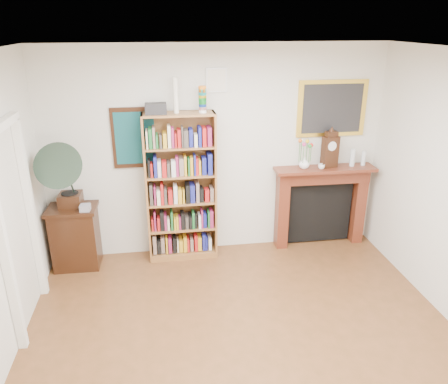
% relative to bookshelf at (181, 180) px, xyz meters
% --- Properties ---
extents(room, '(4.51, 5.01, 2.81)m').
position_rel_bookshelf_xyz_m(room, '(0.50, -2.32, 0.29)').
color(room, '#553619').
rests_on(room, ground).
extents(door_casing, '(0.08, 1.02, 2.17)m').
position_rel_bookshelf_xyz_m(door_casing, '(-1.71, -1.12, 0.15)').
color(door_casing, white).
rests_on(door_casing, left_wall).
extents(teal_poster, '(0.58, 0.04, 0.78)m').
position_rel_bookshelf_xyz_m(teal_poster, '(-0.55, 0.16, 0.54)').
color(teal_poster, black).
rests_on(teal_poster, back_wall).
extents(small_picture, '(0.26, 0.04, 0.30)m').
position_rel_bookshelf_xyz_m(small_picture, '(0.50, 0.16, 1.24)').
color(small_picture, white).
rests_on(small_picture, back_wall).
extents(gilt_painting, '(0.95, 0.04, 0.75)m').
position_rel_bookshelf_xyz_m(gilt_painting, '(2.05, 0.16, 0.84)').
color(gilt_painting, yellow).
rests_on(gilt_painting, back_wall).
extents(bookshelf, '(0.91, 0.32, 2.28)m').
position_rel_bookshelf_xyz_m(bookshelf, '(0.00, 0.00, 0.00)').
color(bookshelf, brown).
rests_on(bookshelf, floor).
extents(side_cabinet, '(0.63, 0.46, 0.84)m').
position_rel_bookshelf_xyz_m(side_cabinet, '(-1.39, -0.06, -0.69)').
color(side_cabinet, black).
rests_on(side_cabinet, floor).
extents(fireplace, '(1.40, 0.36, 1.17)m').
position_rel_bookshelf_xyz_m(fireplace, '(1.97, 0.08, -0.42)').
color(fireplace, '#4F2312').
rests_on(fireplace, floor).
extents(gramophone, '(0.57, 0.70, 0.90)m').
position_rel_bookshelf_xyz_m(gramophone, '(-1.40, -0.16, 0.24)').
color(gramophone, black).
rests_on(gramophone, side_cabinet).
extents(cd_stack, '(0.13, 0.13, 0.08)m').
position_rel_bookshelf_xyz_m(cd_stack, '(-1.20, -0.19, -0.23)').
color(cd_stack, '#B7B6C3').
rests_on(cd_stack, side_cabinet).
extents(mantel_clock, '(0.23, 0.16, 0.50)m').
position_rel_bookshelf_xyz_m(mantel_clock, '(2.02, 0.03, 0.30)').
color(mantel_clock, black).
rests_on(mantel_clock, fireplace).
extents(flower_vase, '(0.17, 0.17, 0.15)m').
position_rel_bookshelf_xyz_m(flower_vase, '(1.67, 0.03, 0.14)').
color(flower_vase, white).
rests_on(flower_vase, fireplace).
extents(teacup, '(0.11, 0.11, 0.07)m').
position_rel_bookshelf_xyz_m(teacup, '(1.89, -0.03, 0.10)').
color(teacup, white).
rests_on(teacup, fireplace).
extents(bottle_left, '(0.07, 0.07, 0.24)m').
position_rel_bookshelf_xyz_m(bottle_left, '(2.36, 0.04, 0.18)').
color(bottle_left, silver).
rests_on(bottle_left, fireplace).
extents(bottle_right, '(0.06, 0.06, 0.20)m').
position_rel_bookshelf_xyz_m(bottle_right, '(2.53, 0.05, 0.16)').
color(bottle_right, silver).
rests_on(bottle_right, fireplace).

